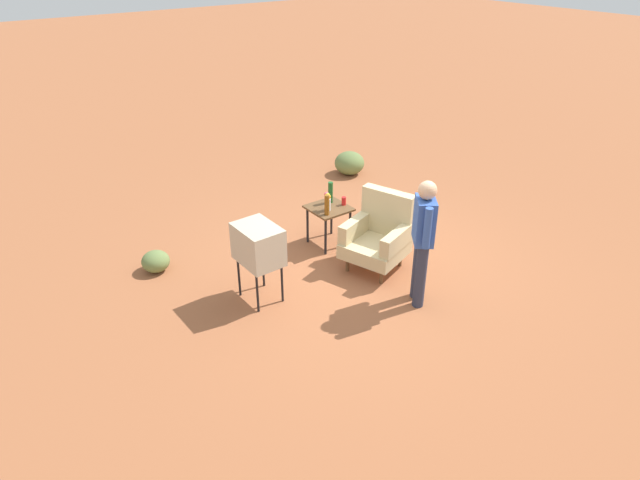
{
  "coord_description": "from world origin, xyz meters",
  "views": [
    {
      "loc": [
        4.87,
        -4.33,
        4.08
      ],
      "look_at": [
        -0.09,
        -0.68,
        0.65
      ],
      "focal_mm": 30.93,
      "sensor_mm": 36.0,
      "label": 1
    }
  ],
  "objects_px": {
    "bottle_wine_green": "(330,192)",
    "flower_vase": "(328,201)",
    "person_standing": "(423,236)",
    "side_table": "(329,213)",
    "tv_on_stand": "(258,245)",
    "soda_can_red": "(344,201)",
    "bottle_tall_amber": "(327,205)",
    "armchair": "(379,234)"
  },
  "relations": [
    {
      "from": "bottle_wine_green",
      "to": "bottle_tall_amber",
      "type": "bearing_deg",
      "value": -44.37
    },
    {
      "from": "soda_can_red",
      "to": "flower_vase",
      "type": "height_order",
      "value": "flower_vase"
    },
    {
      "from": "tv_on_stand",
      "to": "bottle_tall_amber",
      "type": "xyz_separation_m",
      "value": [
        -0.45,
        1.38,
        -0.03
      ]
    },
    {
      "from": "armchair",
      "to": "flower_vase",
      "type": "bearing_deg",
      "value": -163.03
    },
    {
      "from": "armchair",
      "to": "soda_can_red",
      "type": "relative_size",
      "value": 8.69
    },
    {
      "from": "tv_on_stand",
      "to": "bottle_wine_green",
      "type": "relative_size",
      "value": 3.22
    },
    {
      "from": "side_table",
      "to": "bottle_wine_green",
      "type": "xyz_separation_m",
      "value": [
        -0.12,
        0.12,
        0.25
      ]
    },
    {
      "from": "person_standing",
      "to": "bottle_tall_amber",
      "type": "distance_m",
      "value": 1.68
    },
    {
      "from": "soda_can_red",
      "to": "person_standing",
      "type": "bearing_deg",
      "value": -7.05
    },
    {
      "from": "armchair",
      "to": "side_table",
      "type": "xyz_separation_m",
      "value": [
        -0.9,
        -0.18,
        0.02
      ]
    },
    {
      "from": "tv_on_stand",
      "to": "soda_can_red",
      "type": "bearing_deg",
      "value": 107.6
    },
    {
      "from": "side_table",
      "to": "tv_on_stand",
      "type": "distance_m",
      "value": 1.69
    },
    {
      "from": "armchair",
      "to": "flower_vase",
      "type": "xyz_separation_m",
      "value": [
        -0.83,
        -0.25,
        0.25
      ]
    },
    {
      "from": "bottle_wine_green",
      "to": "side_table",
      "type": "bearing_deg",
      "value": -45.34
    },
    {
      "from": "side_table",
      "to": "flower_vase",
      "type": "distance_m",
      "value": 0.26
    },
    {
      "from": "bottle_wine_green",
      "to": "person_standing",
      "type": "bearing_deg",
      "value": -3.25
    },
    {
      "from": "armchair",
      "to": "soda_can_red",
      "type": "height_order",
      "value": "armchair"
    },
    {
      "from": "tv_on_stand",
      "to": "person_standing",
      "type": "distance_m",
      "value": 1.98
    },
    {
      "from": "bottle_wine_green",
      "to": "flower_vase",
      "type": "xyz_separation_m",
      "value": [
        0.19,
        -0.19,
        -0.01
      ]
    },
    {
      "from": "armchair",
      "to": "person_standing",
      "type": "distance_m",
      "value": 1.05
    },
    {
      "from": "side_table",
      "to": "tv_on_stand",
      "type": "relative_size",
      "value": 0.59
    },
    {
      "from": "soda_can_red",
      "to": "bottle_wine_green",
      "type": "relative_size",
      "value": 0.38
    },
    {
      "from": "armchair",
      "to": "person_standing",
      "type": "bearing_deg",
      "value": -10.48
    },
    {
      "from": "armchair",
      "to": "person_standing",
      "type": "xyz_separation_m",
      "value": [
        0.94,
        -0.17,
        0.44
      ]
    },
    {
      "from": "tv_on_stand",
      "to": "flower_vase",
      "type": "distance_m",
      "value": 1.57
    },
    {
      "from": "tv_on_stand",
      "to": "bottle_tall_amber",
      "type": "distance_m",
      "value": 1.45
    },
    {
      "from": "side_table",
      "to": "soda_can_red",
      "type": "height_order",
      "value": "soda_can_red"
    },
    {
      "from": "armchair",
      "to": "side_table",
      "type": "relative_size",
      "value": 1.75
    },
    {
      "from": "bottle_wine_green",
      "to": "flower_vase",
      "type": "distance_m",
      "value": 0.27
    },
    {
      "from": "bottle_tall_amber",
      "to": "soda_can_red",
      "type": "height_order",
      "value": "bottle_tall_amber"
    },
    {
      "from": "side_table",
      "to": "bottle_wine_green",
      "type": "relative_size",
      "value": 1.89
    },
    {
      "from": "side_table",
      "to": "person_standing",
      "type": "relative_size",
      "value": 0.37
    },
    {
      "from": "armchair",
      "to": "tv_on_stand",
      "type": "distance_m",
      "value": 1.77
    },
    {
      "from": "tv_on_stand",
      "to": "soda_can_red",
      "type": "distance_m",
      "value": 1.86
    },
    {
      "from": "person_standing",
      "to": "tv_on_stand",
      "type": "bearing_deg",
      "value": -128.0
    },
    {
      "from": "soda_can_red",
      "to": "flower_vase",
      "type": "distance_m",
      "value": 0.31
    },
    {
      "from": "person_standing",
      "to": "bottle_tall_amber",
      "type": "relative_size",
      "value": 5.47
    },
    {
      "from": "bottle_wine_green",
      "to": "flower_vase",
      "type": "bearing_deg",
      "value": -46.03
    },
    {
      "from": "bottle_wine_green",
      "to": "tv_on_stand",
      "type": "bearing_deg",
      "value": -65.94
    },
    {
      "from": "armchair",
      "to": "bottle_wine_green",
      "type": "height_order",
      "value": "armchair"
    },
    {
      "from": "person_standing",
      "to": "armchair",
      "type": "bearing_deg",
      "value": 169.52
    },
    {
      "from": "armchair",
      "to": "bottle_wine_green",
      "type": "xyz_separation_m",
      "value": [
        -1.02,
        -0.06,
        0.27
      ]
    }
  ]
}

